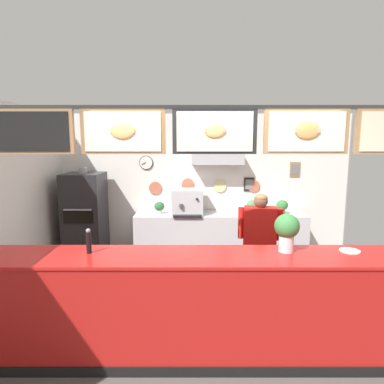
% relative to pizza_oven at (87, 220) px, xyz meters
% --- Properties ---
extents(ground_plane, '(6.47, 6.47, 0.00)m').
position_rel_pizza_oven_xyz_m(ground_plane, '(2.10, -2.07, -0.83)').
color(ground_plane, '#514C47').
extents(back_wall_assembly, '(5.39, 2.91, 2.71)m').
position_rel_pizza_oven_xyz_m(back_wall_assembly, '(2.12, 0.35, 0.61)').
color(back_wall_assembly, '#9E9E99').
rests_on(back_wall_assembly, ground_plane).
extents(service_counter, '(4.80, 0.65, 1.08)m').
position_rel_pizza_oven_xyz_m(service_counter, '(2.10, -2.52, -0.29)').
color(service_counter, '#B21916').
rests_on(service_counter, ground_plane).
extents(back_prep_counter, '(3.04, 0.61, 0.92)m').
position_rel_pizza_oven_xyz_m(back_prep_counter, '(2.38, 0.12, -0.38)').
color(back_prep_counter, silver).
rests_on(back_prep_counter, ground_plane).
extents(pizza_oven, '(0.65, 0.73, 1.75)m').
position_rel_pizza_oven_xyz_m(pizza_oven, '(0.00, 0.00, 0.00)').
color(pizza_oven, '#232326').
rests_on(pizza_oven, ground_plane).
extents(shop_worker, '(0.59, 0.30, 1.49)m').
position_rel_pizza_oven_xyz_m(shop_worker, '(2.81, -1.27, -0.03)').
color(shop_worker, '#232328').
rests_on(shop_worker, ground_plane).
extents(espresso_machine, '(0.54, 0.56, 0.45)m').
position_rel_pizza_oven_xyz_m(espresso_machine, '(1.80, 0.10, 0.31)').
color(espresso_machine, silver).
rests_on(espresso_machine, back_prep_counter).
extents(potted_oregano, '(0.20, 0.20, 0.25)m').
position_rel_pizza_oven_xyz_m(potted_oregano, '(3.48, 0.09, 0.23)').
color(potted_oregano, '#9E563D').
rests_on(potted_oregano, back_prep_counter).
extents(potted_thyme, '(0.19, 0.19, 0.25)m').
position_rel_pizza_oven_xyz_m(potted_thyme, '(2.94, 0.10, 0.23)').
color(potted_thyme, '#4C4C51').
rests_on(potted_thyme, back_prep_counter).
extents(potted_basil, '(0.18, 0.18, 0.22)m').
position_rel_pizza_oven_xyz_m(potted_basil, '(1.30, 0.10, 0.21)').
color(potted_basil, beige).
rests_on(potted_basil, back_prep_counter).
extents(basil_vase, '(0.25, 0.25, 0.39)m').
position_rel_pizza_oven_xyz_m(basil_vase, '(2.83, -2.42, 0.47)').
color(basil_vase, silver).
rests_on(basil_vase, service_counter).
extents(pepper_grinder, '(0.05, 0.05, 0.25)m').
position_rel_pizza_oven_xyz_m(pepper_grinder, '(0.85, -2.47, 0.38)').
color(pepper_grinder, black).
rests_on(pepper_grinder, service_counter).
extents(condiment_plate, '(0.20, 0.20, 0.01)m').
position_rel_pizza_oven_xyz_m(condiment_plate, '(3.48, -2.41, 0.26)').
color(condiment_plate, white).
rests_on(condiment_plate, service_counter).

